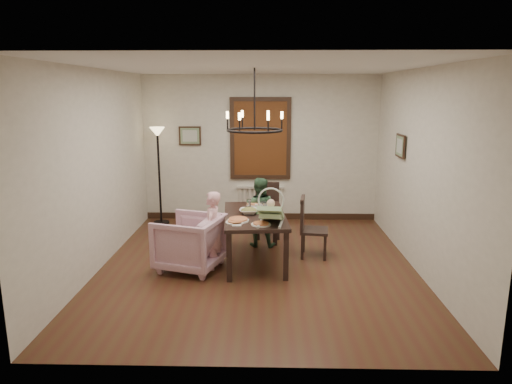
{
  "coord_description": "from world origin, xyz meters",
  "views": [
    {
      "loc": [
        0.13,
        -6.25,
        2.48
      ],
      "look_at": [
        -0.03,
        0.23,
        1.05
      ],
      "focal_mm": 32.0,
      "sensor_mm": 36.0,
      "label": 1
    }
  ],
  "objects_px": {
    "dining_table": "(255,220)",
    "seated_man": "(259,218)",
    "armchair": "(190,242)",
    "elderly_woman": "(212,237)",
    "chair_far": "(268,211)",
    "chair_right": "(314,227)",
    "drinking_glass": "(265,207)",
    "floor_lamp": "(159,177)",
    "baby_bouncer": "(271,212)"
  },
  "relations": [
    {
      "from": "chair_right",
      "to": "baby_bouncer",
      "type": "distance_m",
      "value": 1.07
    },
    {
      "from": "drinking_glass",
      "to": "baby_bouncer",
      "type": "bearing_deg",
      "value": -82.07
    },
    {
      "from": "dining_table",
      "to": "chair_far",
      "type": "bearing_deg",
      "value": 75.74
    },
    {
      "from": "chair_far",
      "to": "chair_right",
      "type": "height_order",
      "value": "chair_far"
    },
    {
      "from": "drinking_glass",
      "to": "floor_lamp",
      "type": "relative_size",
      "value": 0.08
    },
    {
      "from": "chair_far",
      "to": "baby_bouncer",
      "type": "bearing_deg",
      "value": -92.61
    },
    {
      "from": "chair_right",
      "to": "seated_man",
      "type": "distance_m",
      "value": 0.98
    },
    {
      "from": "chair_far",
      "to": "chair_right",
      "type": "bearing_deg",
      "value": -57.11
    },
    {
      "from": "dining_table",
      "to": "seated_man",
      "type": "distance_m",
      "value": 0.74
    },
    {
      "from": "armchair",
      "to": "seated_man",
      "type": "height_order",
      "value": "seated_man"
    },
    {
      "from": "dining_table",
      "to": "drinking_glass",
      "type": "bearing_deg",
      "value": 38.31
    },
    {
      "from": "elderly_woman",
      "to": "seated_man",
      "type": "height_order",
      "value": "seated_man"
    },
    {
      "from": "floor_lamp",
      "to": "elderly_woman",
      "type": "bearing_deg",
      "value": -60.79
    },
    {
      "from": "chair_right",
      "to": "chair_far",
      "type": "bearing_deg",
      "value": 44.39
    },
    {
      "from": "chair_far",
      "to": "seated_man",
      "type": "relative_size",
      "value": 1.0
    },
    {
      "from": "drinking_glass",
      "to": "armchair",
      "type": "bearing_deg",
      "value": -157.78
    },
    {
      "from": "dining_table",
      "to": "seated_man",
      "type": "height_order",
      "value": "seated_man"
    },
    {
      "from": "elderly_woman",
      "to": "floor_lamp",
      "type": "relative_size",
      "value": 0.52
    },
    {
      "from": "baby_bouncer",
      "to": "dining_table",
      "type": "bearing_deg",
      "value": 123.18
    },
    {
      "from": "dining_table",
      "to": "chair_right",
      "type": "xyz_separation_m",
      "value": [
        0.9,
        0.24,
        -0.18
      ]
    },
    {
      "from": "chair_right",
      "to": "baby_bouncer",
      "type": "bearing_deg",
      "value": 144.86
    },
    {
      "from": "baby_bouncer",
      "to": "floor_lamp",
      "type": "xyz_separation_m",
      "value": [
        -2.09,
        2.46,
        0.0
      ]
    },
    {
      "from": "armchair",
      "to": "baby_bouncer",
      "type": "height_order",
      "value": "baby_bouncer"
    },
    {
      "from": "elderly_woman",
      "to": "chair_far",
      "type": "bearing_deg",
      "value": 156.07
    },
    {
      "from": "elderly_woman",
      "to": "floor_lamp",
      "type": "bearing_deg",
      "value": -146.09
    },
    {
      "from": "chair_right",
      "to": "floor_lamp",
      "type": "height_order",
      "value": "floor_lamp"
    },
    {
      "from": "chair_far",
      "to": "floor_lamp",
      "type": "xyz_separation_m",
      "value": [
        -2.05,
        0.79,
        0.43
      ]
    },
    {
      "from": "dining_table",
      "to": "baby_bouncer",
      "type": "bearing_deg",
      "value": -69.19
    },
    {
      "from": "baby_bouncer",
      "to": "floor_lamp",
      "type": "bearing_deg",
      "value": 137.9
    },
    {
      "from": "drinking_glass",
      "to": "dining_table",
      "type": "bearing_deg",
      "value": -136.86
    },
    {
      "from": "dining_table",
      "to": "chair_far",
      "type": "height_order",
      "value": "chair_far"
    },
    {
      "from": "seated_man",
      "to": "chair_far",
      "type": "bearing_deg",
      "value": -101.74
    },
    {
      "from": "elderly_woman",
      "to": "baby_bouncer",
      "type": "height_order",
      "value": "baby_bouncer"
    },
    {
      "from": "elderly_woman",
      "to": "floor_lamp",
      "type": "height_order",
      "value": "floor_lamp"
    },
    {
      "from": "chair_far",
      "to": "drinking_glass",
      "type": "relative_size",
      "value": 6.61
    },
    {
      "from": "seated_man",
      "to": "drinking_glass",
      "type": "bearing_deg",
      "value": 104.92
    },
    {
      "from": "drinking_glass",
      "to": "floor_lamp",
      "type": "distance_m",
      "value": 2.71
    },
    {
      "from": "seated_man",
      "to": "floor_lamp",
      "type": "height_order",
      "value": "floor_lamp"
    },
    {
      "from": "chair_far",
      "to": "armchair",
      "type": "height_order",
      "value": "chair_far"
    },
    {
      "from": "dining_table",
      "to": "chair_far",
      "type": "xyz_separation_m",
      "value": [
        0.2,
        1.18,
        -0.17
      ]
    },
    {
      "from": "elderly_woman",
      "to": "floor_lamp",
      "type": "xyz_separation_m",
      "value": [
        -1.26,
        2.24,
        0.43
      ]
    },
    {
      "from": "armchair",
      "to": "floor_lamp",
      "type": "height_order",
      "value": "floor_lamp"
    },
    {
      "from": "dining_table",
      "to": "seated_man",
      "type": "relative_size",
      "value": 1.72
    },
    {
      "from": "chair_far",
      "to": "chair_right",
      "type": "xyz_separation_m",
      "value": [
        0.71,
        -0.94,
        -0.0
      ]
    },
    {
      "from": "floor_lamp",
      "to": "chair_far",
      "type": "bearing_deg",
      "value": -21.06
    },
    {
      "from": "chair_right",
      "to": "baby_bouncer",
      "type": "height_order",
      "value": "baby_bouncer"
    },
    {
      "from": "elderly_woman",
      "to": "armchair",
      "type": "bearing_deg",
      "value": -81.37
    },
    {
      "from": "chair_far",
      "to": "armchair",
      "type": "xyz_separation_m",
      "value": [
        -1.11,
        -1.48,
        -0.08
      ]
    },
    {
      "from": "dining_table",
      "to": "floor_lamp",
      "type": "height_order",
      "value": "floor_lamp"
    },
    {
      "from": "seated_man",
      "to": "drinking_glass",
      "type": "xyz_separation_m",
      "value": [
        0.09,
        -0.58,
        0.33
      ]
    }
  ]
}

